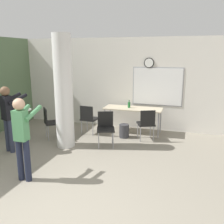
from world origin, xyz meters
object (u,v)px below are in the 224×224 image
person_playing_front (22,133)px  person_watching_back (8,114)px  chair_table_left (89,117)px  chair_table_right (146,122)px  chair_by_left_wall (16,120)px  chair_table_front (106,126)px  chair_near_pillar (51,121)px  bottle_on_table (129,105)px  folding_table (133,110)px

person_playing_front → person_watching_back: 1.62m
chair_table_left → chair_table_right: bearing=-1.0°
chair_by_left_wall → person_playing_front: bearing=-49.2°
chair_table_right → person_watching_back: size_ratio=0.55×
person_watching_back → chair_table_left: bearing=53.7°
chair_table_front → chair_table_left: bearing=137.0°
chair_near_pillar → bottle_on_table: bearing=31.7°
bottle_on_table → chair_table_right: size_ratio=0.27×
chair_table_left → chair_by_left_wall: bearing=-156.2°
bottle_on_table → person_playing_front: size_ratio=0.15×
chair_by_left_wall → chair_table_right: bearing=12.6°
chair_near_pillar → person_watching_back: 1.27m
chair_table_left → chair_near_pillar: bearing=-142.6°
bottle_on_table → chair_table_left: size_ratio=0.27×
folding_table → person_watching_back: bearing=-137.4°
bottle_on_table → chair_table_front: 1.33m
folding_table → person_playing_front: size_ratio=1.08×
chair_near_pillar → chair_table_front: size_ratio=1.00×
chair_near_pillar → person_playing_front: (0.75, -2.20, 0.41)m
folding_table → chair_table_right: size_ratio=1.95×
folding_table → person_watching_back: (-2.50, -2.30, 0.23)m
chair_by_left_wall → person_playing_front: person_playing_front is taller
folding_table → chair_table_front: size_ratio=1.95×
chair_table_front → person_playing_front: size_ratio=0.55×
chair_table_front → chair_table_right: bearing=35.9°
person_playing_front → chair_table_front: bearing=68.0°
chair_near_pillar → chair_table_front: bearing=-1.7°
chair_table_front → chair_near_pillar: bearing=178.3°
chair_table_right → person_watching_back: (-3.00, -1.74, 0.43)m
chair_by_left_wall → folding_table: bearing=23.7°
chair_table_front → person_playing_front: bearing=-112.0°
chair_table_left → person_playing_front: person_playing_front is taller
chair_by_left_wall → chair_table_left: size_ratio=1.00×
chair_near_pillar → chair_table_front: same height
chair_near_pillar → chair_table_left: bearing=37.4°
chair_table_right → chair_table_left: (-1.70, 0.03, 0.00)m
bottle_on_table → person_watching_back: (-2.38, -2.31, 0.09)m
chair_table_left → person_playing_front: bearing=-92.2°
chair_table_front → chair_table_right: 1.16m
chair_table_right → chair_table_front: bearing=-144.1°
chair_near_pillar → chair_table_right: 2.64m
chair_near_pillar → chair_by_left_wall: bearing=-170.7°
chair_table_front → person_playing_front: person_playing_front is taller
person_watching_back → chair_near_pillar: bearing=68.3°
chair_table_right → chair_by_left_wall: bearing=-167.4°
chair_by_left_wall → person_watching_back: bearing=-59.4°
bottle_on_table → person_watching_back: bearing=-135.8°
chair_table_right → chair_table_left: same height
chair_by_left_wall → bottle_on_table: bearing=24.8°
chair_table_right → chair_by_left_wall: same height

